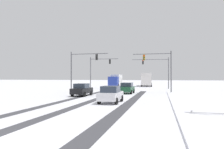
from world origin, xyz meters
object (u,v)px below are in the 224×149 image
at_px(car_black_second, 82,90).
at_px(box_truck_delivery, 116,80).
at_px(traffic_signal_far_right, 158,67).
at_px(car_white_third, 111,94).
at_px(bus_oncoming, 147,79).
at_px(traffic_signal_near_right, 160,64).
at_px(traffic_signal_near_left, 81,65).
at_px(traffic_signal_far_left, 98,67).
at_px(car_dark_green_lead, 127,88).

xyz_separation_m(car_black_second, box_truck_delivery, (-0.41, 24.04, 0.82)).
distance_m(traffic_signal_far_right, car_white_third, 26.88).
height_order(traffic_signal_far_right, bus_oncoming, traffic_signal_far_right).
distance_m(car_white_third, bus_oncoming, 38.65).
height_order(traffic_signal_near_right, bus_oncoming, traffic_signal_near_right).
relative_size(traffic_signal_near_left, traffic_signal_far_left, 1.00).
bearing_deg(traffic_signal_near_right, traffic_signal_far_right, 92.51).
bearing_deg(traffic_signal_far_right, car_white_third, -98.82).
xyz_separation_m(traffic_signal_near_left, traffic_signal_far_left, (-0.13, 10.14, -0.02)).
height_order(traffic_signal_near_right, traffic_signal_far_left, same).
height_order(traffic_signal_far_right, traffic_signal_far_left, same).
xyz_separation_m(traffic_signal_far_left, bus_oncoming, (8.75, 16.05, -2.42)).
height_order(traffic_signal_far_left, car_black_second, traffic_signal_far_left).
distance_m(car_white_third, box_truck_delivery, 31.29).
height_order(traffic_signal_near_right, traffic_signal_near_left, same).
bearing_deg(car_black_second, traffic_signal_far_left, 98.46).
bearing_deg(traffic_signal_near_left, bus_oncoming, 71.79).
bearing_deg(traffic_signal_near_right, car_dark_green_lead, -152.72).
distance_m(traffic_signal_near_left, traffic_signal_far_left, 10.14).
relative_size(traffic_signal_near_right, car_white_third, 1.57).
distance_m(traffic_signal_far_left, car_dark_green_lead, 13.45).
height_order(traffic_signal_far_left, car_white_third, traffic_signal_far_left).
xyz_separation_m(traffic_signal_far_left, car_white_third, (7.77, -22.57, -3.60)).
bearing_deg(car_dark_green_lead, traffic_signal_near_left, 176.77).
bearing_deg(traffic_signal_near_right, box_truck_delivery, 122.71).
height_order(traffic_signal_near_left, car_black_second, traffic_signal_near_left).
xyz_separation_m(traffic_signal_near_left, car_white_third, (7.64, -12.43, -3.62)).
height_order(car_white_third, box_truck_delivery, box_truck_delivery).
xyz_separation_m(traffic_signal_far_right, car_dark_green_lead, (-4.32, -14.30, -3.70)).
relative_size(car_black_second, bus_oncoming, 0.37).
bearing_deg(traffic_signal_far_left, car_dark_green_lead, -54.51).
bearing_deg(car_dark_green_lead, bus_oncoming, 87.37).
distance_m(traffic_signal_near_left, bus_oncoming, 27.68).
xyz_separation_m(traffic_signal_near_left, car_dark_green_lead, (7.40, -0.42, -3.62)).
bearing_deg(car_dark_green_lead, car_black_second, -134.12).
relative_size(traffic_signal_near_right, traffic_signal_far_right, 0.86).
xyz_separation_m(traffic_signal_far_left, box_truck_delivery, (1.95, 8.16, -2.78)).
bearing_deg(car_white_third, traffic_signal_far_left, 108.99).
distance_m(bus_oncoming, box_truck_delivery, 10.42).
height_order(car_dark_green_lead, car_white_third, same).
bearing_deg(bus_oncoming, car_dark_green_lead, -92.63).
bearing_deg(bus_oncoming, car_white_third, -91.45).
distance_m(traffic_signal_near_left, box_truck_delivery, 18.60).
xyz_separation_m(traffic_signal_far_left, car_black_second, (2.36, -15.88, -3.60)).
relative_size(car_dark_green_lead, bus_oncoming, 0.37).
xyz_separation_m(traffic_signal_near_right, traffic_signal_near_left, (-12.23, -2.08, 0.01)).
distance_m(traffic_signal_far_right, bus_oncoming, 12.94).
height_order(traffic_signal_near_right, traffic_signal_far_right, same).
distance_m(traffic_signal_near_left, car_black_second, 7.15).
distance_m(traffic_signal_near_right, car_dark_green_lead, 6.53).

